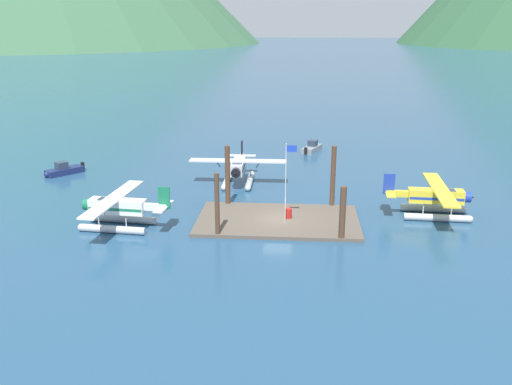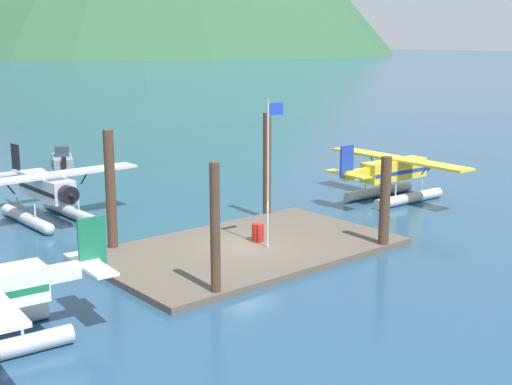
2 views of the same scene
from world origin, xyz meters
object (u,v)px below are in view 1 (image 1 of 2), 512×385
(mooring_buoy, at_px, (155,208))
(seaplane_white_port_aft, at_px, (117,210))
(boat_grey_open_north, at_px, (312,148))
(fuel_drum, at_px, (288,213))
(flagpole, at_px, (287,175))
(seaplane_yellow_stbd_fwd, at_px, (436,200))
(seaplane_silver_bow_left, at_px, (238,169))
(boat_navy_open_west, at_px, (63,170))

(mooring_buoy, xyz_separation_m, seaplane_white_port_aft, (-2.11, -4.09, 1.19))
(seaplane_white_port_aft, distance_m, boat_grey_open_north, 34.79)
(fuel_drum, distance_m, seaplane_white_port_aft, 14.70)
(flagpole, height_order, fuel_drum, flagpole)
(seaplane_white_port_aft, distance_m, seaplane_yellow_stbd_fwd, 27.98)
(fuel_drum, bearing_deg, mooring_buoy, 173.65)
(seaplane_white_port_aft, bearing_deg, fuel_drum, 10.67)
(fuel_drum, xyz_separation_m, mooring_buoy, (-12.31, 1.37, -0.35))
(seaplane_white_port_aft, bearing_deg, boat_grey_open_north, 60.58)
(boat_grey_open_north, bearing_deg, seaplane_white_port_aft, -119.42)
(mooring_buoy, relative_size, boat_grey_open_north, 0.17)
(mooring_buoy, bearing_deg, fuel_drum, -6.35)
(seaplane_white_port_aft, height_order, seaplane_yellow_stbd_fwd, same)
(fuel_drum, bearing_deg, seaplane_white_port_aft, -169.33)
(fuel_drum, bearing_deg, seaplane_silver_bow_left, 116.51)
(seaplane_silver_bow_left, bearing_deg, seaplane_yellow_stbd_fwd, -25.88)
(seaplane_silver_bow_left, xyz_separation_m, seaplane_yellow_stbd_fwd, (18.77, -9.11, 0.00))
(mooring_buoy, distance_m, seaplane_white_port_aft, 4.75)
(flagpole, xyz_separation_m, seaplane_yellow_stbd_fwd, (13.28, 3.28, -2.97))
(fuel_drum, xyz_separation_m, seaplane_yellow_stbd_fwd, (13.12, 2.23, 0.84))
(flagpole, xyz_separation_m, boat_navy_open_west, (-26.02, 14.54, -4.06))
(seaplane_silver_bow_left, distance_m, boat_grey_open_north, 18.27)
(fuel_drum, height_order, seaplane_white_port_aft, seaplane_white_port_aft)
(seaplane_white_port_aft, xyz_separation_m, boat_navy_open_west, (-11.76, 16.22, -1.09))
(seaplane_silver_bow_left, height_order, seaplane_yellow_stbd_fwd, same)
(mooring_buoy, relative_size, seaplane_silver_bow_left, 0.07)
(fuel_drum, xyz_separation_m, seaplane_silver_bow_left, (-5.66, 11.34, 0.84))
(boat_navy_open_west, bearing_deg, seaplane_white_port_aft, -54.05)
(flagpole, height_order, boat_navy_open_west, flagpole)
(seaplane_white_port_aft, bearing_deg, mooring_buoy, 62.73)
(seaplane_silver_bow_left, bearing_deg, boat_grey_open_north, 62.87)
(boat_navy_open_west, bearing_deg, boat_grey_open_north, 26.01)
(flagpole, relative_size, seaplane_white_port_aft, 0.66)
(seaplane_yellow_stbd_fwd, bearing_deg, fuel_drum, -170.34)
(mooring_buoy, distance_m, seaplane_yellow_stbd_fwd, 25.47)
(boat_navy_open_west, bearing_deg, seaplane_silver_bow_left, -6.01)
(fuel_drum, xyz_separation_m, boat_navy_open_west, (-26.18, 13.50, -0.25))
(mooring_buoy, xyz_separation_m, seaplane_silver_bow_left, (6.66, 9.97, 1.19))
(flagpole, height_order, seaplane_silver_bow_left, flagpole)
(mooring_buoy, height_order, seaplane_silver_bow_left, seaplane_silver_bow_left)
(flagpole, distance_m, mooring_buoy, 13.07)
(seaplane_silver_bow_left, relative_size, seaplane_yellow_stbd_fwd, 1.00)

